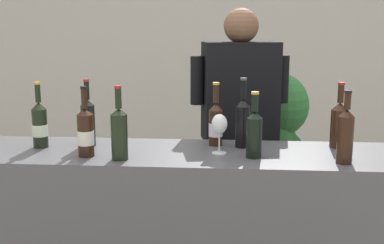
# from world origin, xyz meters

# --- Properties ---
(wall_back) EXTENTS (8.00, 0.10, 2.80)m
(wall_back) POSITION_xyz_m (0.00, 2.60, 1.40)
(wall_back) COLOR beige
(wall_back) RESTS_ON ground_plane
(counter) EXTENTS (2.27, 0.54, 0.96)m
(counter) POSITION_xyz_m (0.00, 0.00, 0.48)
(counter) COLOR #4C4C51
(counter) RESTS_ON ground_plane
(wine_bottle_0) EXTENTS (0.08, 0.08, 0.33)m
(wine_bottle_0) POSITION_xyz_m (0.78, 0.15, 1.08)
(wine_bottle_0) COLOR black
(wine_bottle_0) RESTS_ON counter
(wine_bottle_1) EXTENTS (0.08, 0.08, 0.34)m
(wine_bottle_1) POSITION_xyz_m (-0.28, -0.16, 1.09)
(wine_bottle_1) COLOR black
(wine_bottle_1) RESTS_ON counter
(wine_bottle_2) EXTENTS (0.07, 0.07, 0.35)m
(wine_bottle_2) POSITION_xyz_m (-0.50, 0.08, 1.09)
(wine_bottle_2) COLOR black
(wine_bottle_2) RESTS_ON counter
(wine_bottle_3) EXTENTS (0.07, 0.07, 0.31)m
(wine_bottle_3) POSITION_xyz_m (0.34, -0.08, 1.08)
(wine_bottle_3) COLOR black
(wine_bottle_3) RESTS_ON counter
(wine_bottle_4) EXTENTS (0.07, 0.07, 0.35)m
(wine_bottle_4) POSITION_xyz_m (0.29, 0.12, 1.09)
(wine_bottle_4) COLOR black
(wine_bottle_4) RESTS_ON counter
(wine_bottle_5) EXTENTS (0.08, 0.08, 0.33)m
(wine_bottle_5) POSITION_xyz_m (-0.74, 0.04, 1.08)
(wine_bottle_5) COLOR black
(wine_bottle_5) RESTS_ON counter
(wine_bottle_6) EXTENTS (0.07, 0.07, 0.33)m
(wine_bottle_6) POSITION_xyz_m (0.74, -0.14, 1.09)
(wine_bottle_6) COLOR black
(wine_bottle_6) RESTS_ON counter
(wine_bottle_7) EXTENTS (0.07, 0.07, 0.33)m
(wine_bottle_7) POSITION_xyz_m (0.15, 0.15, 1.07)
(wine_bottle_7) COLOR black
(wine_bottle_7) RESTS_ON counter
(wine_bottle_8) EXTENTS (0.08, 0.08, 0.33)m
(wine_bottle_8) POSITION_xyz_m (-0.45, -0.11, 1.08)
(wine_bottle_8) COLOR black
(wine_bottle_8) RESTS_ON counter
(wine_glass) EXTENTS (0.08, 0.08, 0.19)m
(wine_glass) POSITION_xyz_m (0.17, -0.02, 1.10)
(wine_glass) COLOR silver
(wine_glass) RESTS_ON counter
(person_server) EXTENTS (0.59, 0.32, 1.67)m
(person_server) POSITION_xyz_m (0.28, 0.58, 0.81)
(person_server) COLOR black
(person_server) RESTS_ON ground_plane
(potted_shrub) EXTENTS (0.49, 0.50, 1.27)m
(potted_shrub) POSITION_xyz_m (0.52, 0.96, 0.77)
(potted_shrub) COLOR brown
(potted_shrub) RESTS_ON ground_plane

